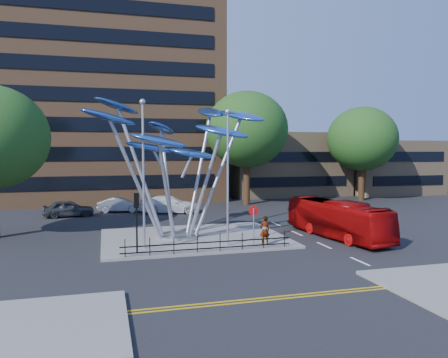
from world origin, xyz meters
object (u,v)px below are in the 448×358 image
object	(u,v)px
tree_right	(247,130)
street_lamp_left	(143,161)
street_lamp_right	(228,165)
no_entry_sign_island	(254,219)
traffic_light_island	(136,210)
red_bus	(337,219)
pedestrian	(265,230)
parked_car_right	(170,205)
tree_far	(362,139)
parked_car_left	(69,208)
parked_car_mid	(120,205)
leaf_sculpture	(176,136)

from	to	relation	value
tree_right	street_lamp_left	xyz separation A→B (m)	(-12.50, -18.50, -2.68)
street_lamp_right	no_entry_sign_island	world-z (taller)	street_lamp_right
tree_right	street_lamp_left	size ratio (longest dim) A/B	1.38
traffic_light_island	red_bus	bearing A→B (deg)	6.03
tree_right	no_entry_sign_island	size ratio (longest dim) A/B	4.94
tree_right	red_bus	size ratio (longest dim) A/B	1.32
pedestrian	parked_car_right	size ratio (longest dim) A/B	0.33
red_bus	tree_right	bearing A→B (deg)	83.44
tree_right	street_lamp_left	bearing A→B (deg)	-124.05
tree_right	pedestrian	distance (m)	21.32
traffic_light_island	tree_far	bearing A→B (deg)	35.84
traffic_light_island	parked_car_right	distance (m)	16.25
parked_car_left	parked_car_mid	size ratio (longest dim) A/B	1.05
street_lamp_left	street_lamp_right	world-z (taller)	street_lamp_left
tree_right	traffic_light_island	size ratio (longest dim) A/B	3.54
pedestrian	parked_car_right	world-z (taller)	pedestrian
tree_far	traffic_light_island	distance (m)	33.61
parked_car_mid	pedestrian	bearing A→B (deg)	-146.62
street_lamp_left	traffic_light_island	xyz separation A→B (m)	(-0.50, -1.00, -2.74)
tree_right	tree_far	bearing A→B (deg)	0.00
parked_car_left	tree_right	bearing A→B (deg)	-83.52
parked_car_right	parked_car_left	bearing A→B (deg)	97.98
tree_far	pedestrian	world-z (taller)	tree_far
tree_far	street_lamp_right	xyz separation A→B (m)	(-21.50, -19.00, -2.01)
street_lamp_left	tree_far	bearing A→B (deg)	34.92
parked_car_mid	parked_car_left	bearing A→B (deg)	119.05
no_entry_sign_island	parked_car_mid	world-z (taller)	no_entry_sign_island
street_lamp_right	red_bus	bearing A→B (deg)	6.60
street_lamp_right	parked_car_right	size ratio (longest dim) A/B	1.51
no_entry_sign_island	parked_car_mid	xyz separation A→B (m)	(-7.33, 17.40, -1.13)
red_bus	pedestrian	bearing A→B (deg)	-174.79
parked_car_mid	parked_car_right	world-z (taller)	parked_car_right
tree_right	parked_car_right	world-z (taller)	tree_right
tree_far	leaf_sculpture	xyz separation A→B (m)	(-24.07, -15.32, -0.23)
no_entry_sign_island	parked_car_left	distance (m)	19.69
tree_right	parked_car_left	size ratio (longest dim) A/B	2.79
street_lamp_left	no_entry_sign_island	bearing A→B (deg)	-8.61
street_lamp_left	parked_car_mid	size ratio (longest dim) A/B	2.12
red_bus	parked_car_mid	size ratio (longest dim) A/B	2.21
no_entry_sign_island	pedestrian	xyz separation A→B (m)	(0.74, 0.04, -0.77)
street_lamp_right	parked_car_mid	bearing A→B (deg)	109.03
tree_far	no_entry_sign_island	xyz separation A→B (m)	(-20.00, -19.48, -5.29)
no_entry_sign_island	pedestrian	bearing A→B (deg)	3.28
parked_car_right	street_lamp_left	bearing A→B (deg)	174.68
pedestrian	parked_car_right	xyz separation A→B (m)	(-3.57, 15.54, -0.25)
tree_right	street_lamp_right	xyz separation A→B (m)	(-7.50, -19.00, -2.94)
traffic_light_island	parked_car_mid	distance (m)	17.52
leaf_sculpture	parked_car_mid	xyz separation A→B (m)	(-3.26, 13.23, -6.19)
pedestrian	parked_car_mid	distance (m)	19.14
red_bus	parked_car_right	distance (m)	16.97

